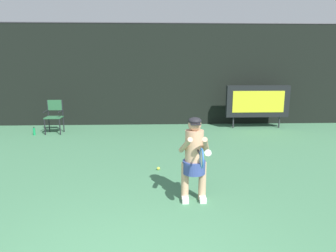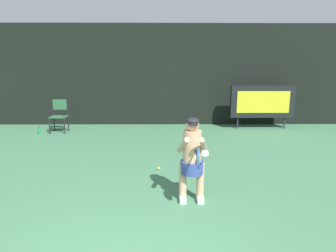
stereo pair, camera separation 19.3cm
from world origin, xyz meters
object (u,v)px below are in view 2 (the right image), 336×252
object	(u,v)px
scoreboard	(262,102)
water_bottle	(39,131)
tennis_racket	(198,158)
tennis_ball_loose	(159,168)
tennis_player	(192,157)
umpire_chair	(59,114)

from	to	relation	value
scoreboard	water_bottle	xyz separation A→B (m)	(-7.46, -0.78, -0.82)
tennis_racket	tennis_ball_loose	size ratio (longest dim) A/B	8.85
water_bottle	tennis_racket	distance (m)	7.06
scoreboard	tennis_player	size ratio (longest dim) A/B	1.51
water_bottle	umpire_chair	bearing A→B (deg)	26.79
scoreboard	tennis_ball_loose	bearing A→B (deg)	-130.65
tennis_racket	tennis_ball_loose	distance (m)	2.28
water_bottle	tennis_racket	size ratio (longest dim) A/B	0.44
tennis_player	tennis_ball_loose	size ratio (longest dim) A/B	21.42
umpire_chair	tennis_ball_loose	xyz separation A→B (m)	(3.38, -3.59, -0.58)
scoreboard	tennis_ball_loose	size ratio (longest dim) A/B	32.35
scoreboard	water_bottle	world-z (taller)	scoreboard
umpire_chair	tennis_player	xyz separation A→B (m)	(3.98, -5.07, 0.17)
umpire_chair	tennis_player	bearing A→B (deg)	-51.90
tennis_player	tennis_ball_loose	world-z (taller)	tennis_player
scoreboard	tennis_player	world-z (taller)	scoreboard
tennis_ball_loose	tennis_racket	bearing A→B (deg)	-72.19
water_bottle	tennis_player	world-z (taller)	tennis_player
water_bottle	tennis_racket	bearing A→B (deg)	-49.03
tennis_player	tennis_racket	xyz separation A→B (m)	(0.04, -0.52, 0.15)
tennis_racket	tennis_ball_loose	bearing A→B (deg)	107.15
water_bottle	tennis_ball_loose	world-z (taller)	water_bottle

